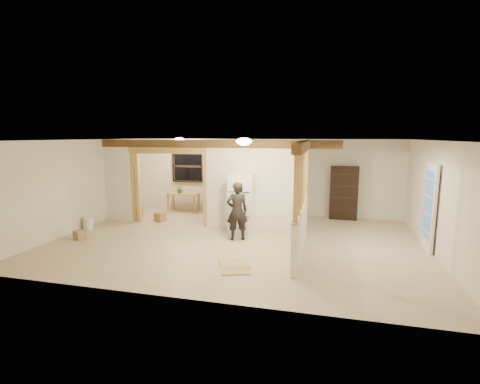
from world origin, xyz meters
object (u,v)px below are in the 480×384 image
(shop_vac, at_px, (128,207))
(woman, at_px, (237,211))
(refrigerator, at_px, (242,203))
(bookshelf, at_px, (344,193))
(work_table, at_px, (184,202))

(shop_vac, bearing_deg, woman, -20.86)
(refrigerator, distance_m, shop_vac, 4.10)
(woman, height_order, bookshelf, bookshelf)
(woman, relative_size, bookshelf, 0.88)
(woman, relative_size, shop_vac, 2.23)
(shop_vac, xyz_separation_m, bookshelf, (6.73, 1.42, 0.51))
(woman, height_order, shop_vac, woman)
(shop_vac, height_order, bookshelf, bookshelf)
(woman, xyz_separation_m, bookshelf, (2.68, 2.96, 0.10))
(woman, distance_m, shop_vac, 4.35)
(work_table, xyz_separation_m, shop_vac, (-1.44, -1.18, 0.00))
(woman, bearing_deg, refrigerator, -110.46)
(refrigerator, height_order, work_table, refrigerator)
(refrigerator, height_order, shop_vac, refrigerator)
(woman, xyz_separation_m, work_table, (-2.61, 2.72, -0.41))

